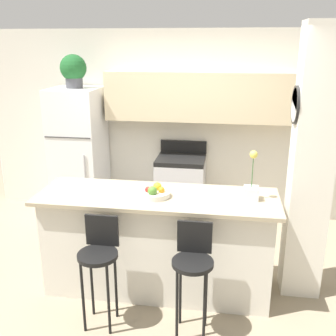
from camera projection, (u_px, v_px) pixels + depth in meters
ground_plane at (158, 287)px, 3.98m from camera, size 14.00×14.00×0.00m
wall_back at (191, 114)px, 5.32m from camera, size 5.60×0.38×2.55m
pillar_right at (311, 167)px, 3.59m from camera, size 0.38×0.34×2.55m
counter_bar at (157, 243)px, 3.83m from camera, size 2.26×0.73×1.01m
refrigerator at (79, 155)px, 5.38m from camera, size 0.64×0.73×1.81m
stove_range at (181, 189)px, 5.38m from camera, size 0.64×0.61×1.07m
bar_stool_left at (99, 256)px, 3.31m from camera, size 0.34×0.34×0.98m
bar_stool_right at (193, 264)px, 3.20m from camera, size 0.34×0.34×0.98m
potted_plant_on_fridge at (73, 70)px, 5.04m from camera, size 0.34×0.34×0.43m
orchid_vase at (251, 188)px, 3.54m from camera, size 0.13×0.13×0.46m
fruit_bowl at (155, 193)px, 3.63m from camera, size 0.28×0.28×0.12m
trash_bin at (114, 213)px, 5.28m from camera, size 0.28×0.28×0.38m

